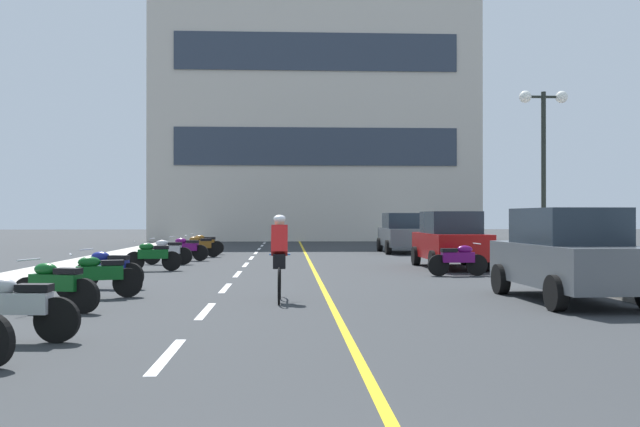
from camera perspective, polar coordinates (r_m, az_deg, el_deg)
ground_plane at (r=23.57m, az=-1.25°, el=-4.28°), size 140.00×140.00×0.00m
curb_left at (r=27.36m, az=-16.70°, el=-3.59°), size 2.40×72.00×0.12m
curb_right at (r=27.67m, az=13.70°, el=-3.55°), size 2.40×72.00×0.12m
lane_dash_1 at (r=8.78m, az=-12.15°, el=-11.08°), size 0.14×2.20×0.01m
lane_dash_2 at (r=12.69m, az=-9.15°, el=-7.72°), size 0.14×2.20×0.01m
lane_dash_3 at (r=16.64m, az=-7.59°, el=-5.94°), size 0.14×2.20×0.01m
lane_dash_4 at (r=20.62m, az=-6.63°, el=-4.85°), size 0.14×2.20×0.01m
lane_dash_5 at (r=24.60m, az=-5.98°, el=-4.10°), size 0.14×2.20×0.01m
lane_dash_6 at (r=28.58m, az=-5.52°, el=-3.57°), size 0.14×2.20×0.01m
lane_dash_7 at (r=32.57m, az=-5.17°, el=-3.16°), size 0.14×2.20×0.01m
lane_dash_8 at (r=36.57m, az=-4.90°, el=-2.85°), size 0.14×2.20×0.01m
lane_dash_9 at (r=40.56m, az=-4.68°, el=-2.59°), size 0.14×2.20×0.01m
lane_dash_10 at (r=44.55m, az=-4.50°, el=-2.38°), size 0.14×2.20×0.01m
lane_dash_11 at (r=48.55m, az=-4.35°, el=-2.21°), size 0.14×2.20×0.01m
centre_line_yellow at (r=26.57m, az=-0.87°, el=-3.82°), size 0.12×66.00×0.01m
office_building at (r=51.40m, az=-0.43°, el=9.76°), size 22.57×6.27×21.21m
street_lamp_mid at (r=22.24m, az=17.49°, el=5.73°), size 1.46×0.36×5.28m
parked_car_near at (r=14.68m, az=19.25°, el=-3.12°), size 2.07×4.27×1.82m
parked_car_mid at (r=23.20m, az=10.42°, el=-2.08°), size 1.96×4.22×1.82m
parked_car_far at (r=32.66m, az=6.61°, el=-1.55°), size 1.93×4.20×1.82m
motorcycle_2 at (r=10.20m, az=-23.30°, el=-6.88°), size 1.70×0.60×0.92m
motorcycle_3 at (r=13.14m, az=-20.49°, el=-5.39°), size 1.65×0.78×0.92m
motorcycle_4 at (r=15.04m, az=-17.31°, el=-4.74°), size 1.63×0.81×0.92m
motorcycle_5 at (r=17.02m, az=-16.64°, el=-4.22°), size 1.68×0.66×0.92m
motorcycle_6 at (r=20.19m, az=11.03°, el=-3.61°), size 1.70×0.60×0.92m
motorcycle_7 at (r=22.18m, az=-13.27°, el=-3.30°), size 1.70×0.60×0.92m
motorcycle_8 at (r=25.07m, az=-12.14°, el=-2.95°), size 1.70×0.60×0.92m
motorcycle_9 at (r=27.11m, az=-10.72°, el=-2.75°), size 1.70×0.60×0.92m
motorcycle_10 at (r=29.21m, az=-9.65°, el=-2.57°), size 1.67×0.71×0.92m
motorcycle_11 at (r=31.39m, az=-9.28°, el=-2.41°), size 1.70×0.60×0.92m
cyclist_rider at (r=13.93m, az=-3.27°, el=-3.40°), size 0.42×1.77×1.71m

